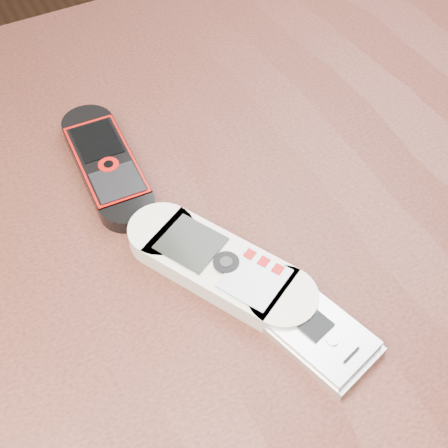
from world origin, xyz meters
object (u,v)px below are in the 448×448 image
at_px(table, 220,298).
at_px(nokia_black_red, 106,164).
at_px(nokia_white, 219,265).
at_px(motorola_razr, 316,331).

relative_size(table, nokia_black_red, 7.21).
relative_size(table, nokia_white, 6.81).
distance_m(table, motorola_razr, 0.17).
height_order(table, nokia_black_red, nokia_black_red).
bearing_deg(nokia_white, table, 34.76).
height_order(nokia_black_red, motorola_razr, same).
bearing_deg(table, motorola_razr, -81.21).
bearing_deg(motorola_razr, nokia_white, 96.70).
bearing_deg(table, nokia_white, -116.75).
xyz_separation_m(table, nokia_black_red, (-0.06, 0.12, 0.11)).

